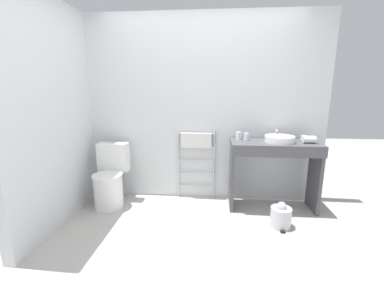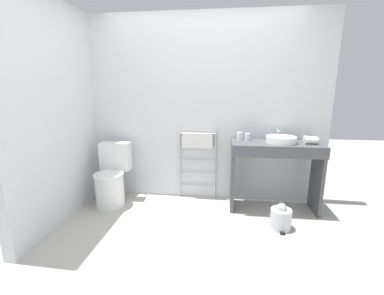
% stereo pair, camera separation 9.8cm
% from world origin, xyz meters
% --- Properties ---
extents(ground_plane, '(12.00, 12.00, 0.00)m').
position_xyz_m(ground_plane, '(0.00, 0.00, 0.00)').
color(ground_plane, '#B2AFA8').
extents(wall_back, '(3.27, 0.12, 2.46)m').
position_xyz_m(wall_back, '(0.00, 1.38, 1.23)').
color(wall_back, silver).
rests_on(wall_back, ground_plane).
extents(wall_side, '(0.12, 1.96, 2.46)m').
position_xyz_m(wall_side, '(-1.57, 0.66, 1.23)').
color(wall_side, silver).
rests_on(wall_side, ground_plane).
extents(toilet, '(0.40, 0.52, 0.82)m').
position_xyz_m(toilet, '(-1.17, 0.95, 0.34)').
color(toilet, white).
rests_on(toilet, ground_plane).
extents(towel_radiator, '(0.52, 0.06, 0.96)m').
position_xyz_m(towel_radiator, '(-0.06, 1.27, 0.70)').
color(towel_radiator, silver).
rests_on(towel_radiator, ground_plane).
extents(vanity_counter, '(1.07, 0.47, 0.87)m').
position_xyz_m(vanity_counter, '(0.93, 1.04, 0.60)').
color(vanity_counter, '#4C4C51').
rests_on(vanity_counter, ground_plane).
extents(sink_basin, '(0.36, 0.36, 0.08)m').
position_xyz_m(sink_basin, '(0.98, 1.05, 0.91)').
color(sink_basin, white).
rests_on(sink_basin, vanity_counter).
extents(faucet, '(0.02, 0.10, 0.13)m').
position_xyz_m(faucet, '(0.98, 1.25, 0.95)').
color(faucet, silver).
rests_on(faucet, vanity_counter).
extents(cup_near_wall, '(0.07, 0.07, 0.10)m').
position_xyz_m(cup_near_wall, '(0.49, 1.18, 0.92)').
color(cup_near_wall, white).
rests_on(cup_near_wall, vanity_counter).
extents(cup_near_edge, '(0.07, 0.07, 0.09)m').
position_xyz_m(cup_near_edge, '(0.59, 1.15, 0.92)').
color(cup_near_edge, white).
rests_on(cup_near_edge, vanity_counter).
extents(hair_dryer, '(0.19, 0.17, 0.09)m').
position_xyz_m(hair_dryer, '(1.33, 1.04, 0.92)').
color(hair_dryer, white).
rests_on(hair_dryer, vanity_counter).
extents(trash_bin, '(0.23, 0.26, 0.30)m').
position_xyz_m(trash_bin, '(0.94, 0.57, 0.12)').
color(trash_bin, silver).
rests_on(trash_bin, ground_plane).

